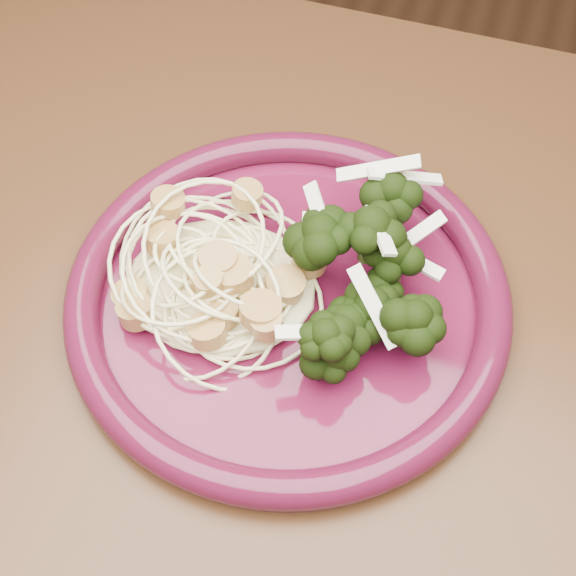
% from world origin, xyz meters
% --- Properties ---
extents(dining_table, '(1.20, 0.80, 0.75)m').
position_xyz_m(dining_table, '(0.00, 0.00, 0.65)').
color(dining_table, '#472814').
rests_on(dining_table, ground).
extents(dinner_plate, '(0.34, 0.34, 0.03)m').
position_xyz_m(dinner_plate, '(-0.02, 0.06, 0.76)').
color(dinner_plate, '#4F0D26').
rests_on(dinner_plate, dining_table).
extents(spaghetti_pile, '(0.15, 0.13, 0.03)m').
position_xyz_m(spaghetti_pile, '(-0.07, 0.06, 0.77)').
color(spaghetti_pile, '#F9F3B3').
rests_on(spaghetti_pile, dinner_plate).
extents(scallop_cluster, '(0.15, 0.15, 0.04)m').
position_xyz_m(scallop_cluster, '(-0.07, 0.06, 0.81)').
color(scallop_cluster, tan).
rests_on(scallop_cluster, spaghetti_pile).
extents(broccoli_pile, '(0.11, 0.16, 0.05)m').
position_xyz_m(broccoli_pile, '(0.04, 0.07, 0.78)').
color(broccoli_pile, black).
rests_on(broccoli_pile, dinner_plate).
extents(onion_garnish, '(0.08, 0.10, 0.05)m').
position_xyz_m(onion_garnish, '(0.04, 0.07, 0.82)').
color(onion_garnish, '#ECEBC9').
rests_on(onion_garnish, broccoli_pile).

